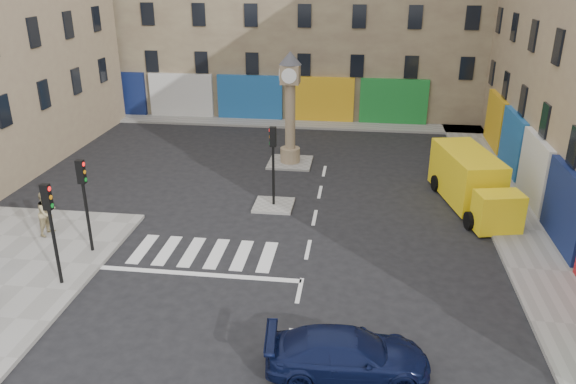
% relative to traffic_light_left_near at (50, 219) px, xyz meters
% --- Properties ---
extents(ground, '(120.00, 120.00, 0.00)m').
position_rel_traffic_light_left_near_xyz_m(ground, '(8.30, -0.20, -2.62)').
color(ground, black).
rests_on(ground, ground).
extents(sidewalk_right, '(2.60, 30.00, 0.15)m').
position_rel_traffic_light_left_near_xyz_m(sidewalk_right, '(17.00, 9.80, -2.55)').
color(sidewalk_right, gray).
rests_on(sidewalk_right, ground).
extents(sidewalk_far, '(32.00, 2.40, 0.15)m').
position_rel_traffic_light_left_near_xyz_m(sidewalk_far, '(4.30, 22.00, -2.55)').
color(sidewalk_far, gray).
rests_on(sidewalk_far, ground).
extents(island_near, '(1.80, 1.80, 0.12)m').
position_rel_traffic_light_left_near_xyz_m(island_near, '(6.30, 7.80, -2.56)').
color(island_near, gray).
rests_on(island_near, ground).
extents(island_far, '(2.40, 2.40, 0.12)m').
position_rel_traffic_light_left_near_xyz_m(island_far, '(6.30, 13.80, -2.56)').
color(island_far, gray).
rests_on(island_far, ground).
extents(traffic_light_left_near, '(0.28, 0.22, 3.70)m').
position_rel_traffic_light_left_near_xyz_m(traffic_light_left_near, '(0.00, 0.00, 0.00)').
color(traffic_light_left_near, black).
rests_on(traffic_light_left_near, sidewalk_left).
extents(traffic_light_left_far, '(0.28, 0.22, 3.70)m').
position_rel_traffic_light_left_near_xyz_m(traffic_light_left_far, '(0.00, 2.40, 0.00)').
color(traffic_light_left_far, black).
rests_on(traffic_light_left_far, sidewalk_left).
extents(traffic_light_island, '(0.28, 0.22, 3.70)m').
position_rel_traffic_light_left_near_xyz_m(traffic_light_island, '(6.30, 7.80, -0.03)').
color(traffic_light_island, black).
rests_on(traffic_light_island, island_near).
extents(clock_pillar, '(1.20, 1.20, 6.10)m').
position_rel_traffic_light_left_near_xyz_m(clock_pillar, '(6.30, 13.80, 0.93)').
color(clock_pillar, '#948161').
rests_on(clock_pillar, island_far).
extents(navy_sedan, '(4.65, 2.26, 1.30)m').
position_rel_traffic_light_left_near_xyz_m(navy_sedan, '(10.07, -3.23, -1.97)').
color(navy_sedan, black).
rests_on(navy_sedan, ground).
extents(yellow_van, '(3.32, 6.77, 2.37)m').
position_rel_traffic_light_left_near_xyz_m(yellow_van, '(15.31, 9.19, -1.44)').
color(yellow_van, yellow).
rests_on(yellow_van, ground).
extents(pedestrian_tan, '(0.84, 1.00, 1.86)m').
position_rel_traffic_light_left_near_xyz_m(pedestrian_tan, '(-2.36, 3.54, -1.54)').
color(pedestrian_tan, '#9C8B60').
rests_on(pedestrian_tan, sidewalk_left).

